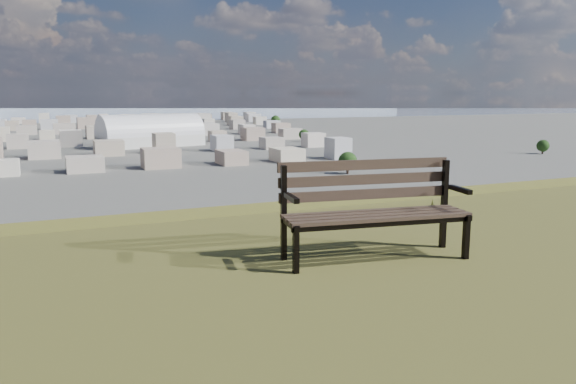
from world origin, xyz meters
name	(u,v)px	position (x,y,z in m)	size (l,w,h in m)	color
park_bench	(372,204)	(0.65, 1.84, 25.50)	(1.74, 0.78, 0.88)	#413025
grass_tufts	(482,351)	(0.05, -0.27, 25.12)	(12.49, 7.38, 0.28)	brown
arena	(151,136)	(47.19, 286.09, 5.01)	(53.63, 31.21, 21.25)	silver
city_blocks	(48,129)	(0.00, 394.44, 3.50)	(395.00, 361.00, 7.00)	beige
bay_water	(45,112)	(0.00, 900.00, 0.00)	(2400.00, 700.00, 0.12)	#8996AE
far_hills	(13,94)	(-60.92, 1402.93, 25.47)	(2050.00, 340.00, 60.00)	#98A8BD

